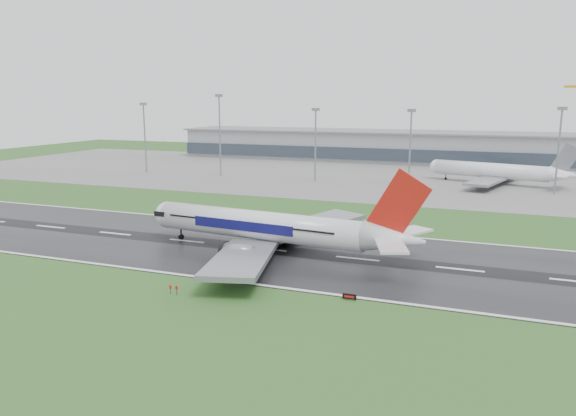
% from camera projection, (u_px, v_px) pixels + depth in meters
% --- Properties ---
extents(ground, '(520.00, 520.00, 0.00)m').
position_uv_depth(ground, '(267.00, 250.00, 118.28)').
color(ground, '#25501D').
rests_on(ground, ground).
extents(runway, '(400.00, 45.00, 0.10)m').
position_uv_depth(runway, '(267.00, 249.00, 118.27)').
color(runway, black).
rests_on(runway, ground).
extents(apron, '(400.00, 130.00, 0.08)m').
position_uv_depth(apron, '(382.00, 176.00, 232.87)').
color(apron, slate).
rests_on(apron, ground).
extents(terminal, '(240.00, 36.00, 15.00)m').
position_uv_depth(terminal, '(405.00, 147.00, 286.42)').
color(terminal, gray).
rests_on(terminal, ground).
extents(main_airliner, '(68.34, 65.67, 18.51)m').
position_uv_depth(main_airliner, '(276.00, 210.00, 114.07)').
color(main_airliner, silver).
rests_on(main_airliner, runway).
extents(parked_airliner, '(67.84, 65.19, 16.36)m').
position_uv_depth(parked_airliner, '(497.00, 163.00, 208.40)').
color(parked_airliner, white).
rests_on(parked_airliner, apron).
extents(runway_sign, '(2.31, 0.31, 1.04)m').
position_uv_depth(runway_sign, '(349.00, 297.00, 88.47)').
color(runway_sign, black).
rests_on(runway_sign, ground).
extents(floodmast_0, '(0.64, 0.64, 29.48)m').
position_uv_depth(floodmast_0, '(145.00, 139.00, 242.40)').
color(floodmast_0, gray).
rests_on(floodmast_0, ground).
extents(floodmast_1, '(0.64, 0.64, 33.00)m').
position_uv_depth(floodmast_1, '(220.00, 137.00, 229.01)').
color(floodmast_1, gray).
rests_on(floodmast_1, ground).
extents(floodmast_2, '(0.64, 0.64, 27.59)m').
position_uv_depth(floodmast_2, '(315.00, 147.00, 214.84)').
color(floodmast_2, gray).
rests_on(floodmast_2, ground).
extents(floodmast_3, '(0.64, 0.64, 27.46)m').
position_uv_depth(floodmast_3, '(410.00, 150.00, 202.02)').
color(floodmast_3, gray).
rests_on(floodmast_3, ground).
extents(floodmast_4, '(0.64, 0.64, 28.43)m').
position_uv_depth(floodmast_4, '(558.00, 153.00, 184.66)').
color(floodmast_4, gray).
rests_on(floodmast_4, ground).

